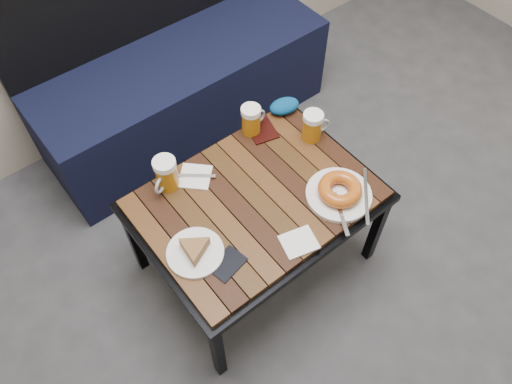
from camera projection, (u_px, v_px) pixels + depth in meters
bench at (180, 82)px, 2.39m from camera, size 1.40×0.50×0.95m
cafe_table at (256, 204)px, 1.79m from camera, size 0.84×0.62×0.47m
beer_mug_left at (166, 174)px, 1.73m from camera, size 0.12×0.10×0.13m
beer_mug_centre at (251, 120)px, 1.89m from camera, size 0.11×0.08×0.12m
beer_mug_right at (313, 126)px, 1.87m from camera, size 0.12×0.09×0.12m
plate_pie at (195, 250)px, 1.61m from camera, size 0.19×0.19×0.05m
plate_bagel at (340, 192)px, 1.74m from camera, size 0.27×0.28×0.06m
napkin_left at (195, 177)px, 1.81m from camera, size 0.16×0.16×0.01m
napkin_right at (299, 242)px, 1.65m from camera, size 0.14×0.12×0.01m
passport_navy at (227, 264)px, 1.60m from camera, size 0.13×0.10×0.01m
passport_burgundy at (261, 129)px, 1.94m from camera, size 0.13×0.16×0.01m
knit_pouch at (284, 106)px, 1.98m from camera, size 0.14×0.11×0.05m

